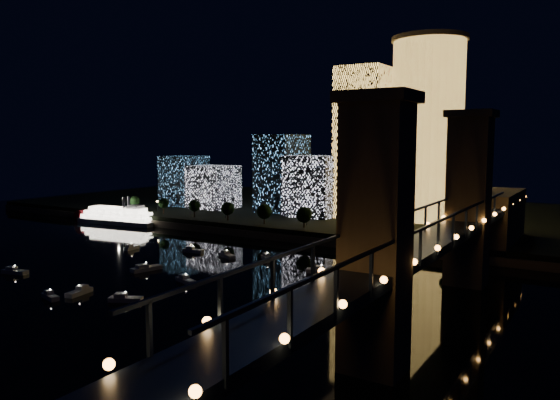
{
  "coord_description": "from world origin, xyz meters",
  "views": [
    {
      "loc": [
        100.74,
        -109.71,
        41.62
      ],
      "look_at": [
        -1.41,
        55.0,
        20.32
      ],
      "focal_mm": 35.0,
      "sensor_mm": 36.0,
      "label": 1
    }
  ],
  "objects_px": {
    "tower_rectangular": "(363,143)",
    "truss_bridge": "(416,259)",
    "riverboat": "(115,216)",
    "tower_cylindrical": "(427,129)"
  },
  "relations": [
    {
      "from": "tower_cylindrical",
      "to": "truss_bridge",
      "type": "relative_size",
      "value": 0.31
    },
    {
      "from": "tower_rectangular",
      "to": "truss_bridge",
      "type": "xyz_separation_m",
      "value": [
        67.49,
        -127.96,
        -24.06
      ]
    },
    {
      "from": "truss_bridge",
      "to": "riverboat",
      "type": "relative_size",
      "value": 5.51
    },
    {
      "from": "tower_cylindrical",
      "to": "riverboat",
      "type": "xyz_separation_m",
      "value": [
        -137.75,
        -63.25,
        -42.93
      ]
    },
    {
      "from": "tower_rectangular",
      "to": "riverboat",
      "type": "xyz_separation_m",
      "value": [
        -109.8,
        -55.23,
        -36.64
      ]
    },
    {
      "from": "tower_cylindrical",
      "to": "truss_bridge",
      "type": "xyz_separation_m",
      "value": [
        39.53,
        -135.98,
        -30.35
      ]
    },
    {
      "from": "tower_cylindrical",
      "to": "truss_bridge",
      "type": "distance_m",
      "value": 144.83
    },
    {
      "from": "truss_bridge",
      "to": "riverboat",
      "type": "xyz_separation_m",
      "value": [
        -177.28,
        72.73,
        -12.58
      ]
    },
    {
      "from": "tower_rectangular",
      "to": "truss_bridge",
      "type": "height_order",
      "value": "tower_rectangular"
    },
    {
      "from": "tower_rectangular",
      "to": "tower_cylindrical",
      "type": "bearing_deg",
      "value": 16.01
    }
  ]
}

